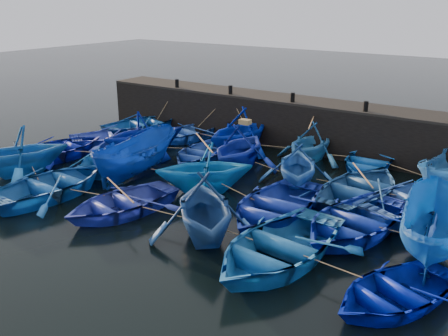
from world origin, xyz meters
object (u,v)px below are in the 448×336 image
Objects in this scene: boat_0 at (144,123)px; wooden_crate at (245,122)px; boat_8 at (200,153)px; boat_13 at (60,148)px; boat_20 at (19,151)px.

wooden_crate is (9.05, -2.65, 1.88)m from boat_0.
boat_0 is 10.23× the size of wooden_crate.
boat_0 is 7.01m from boat_8.
boat_8 is 7.32m from boat_13.
wooden_crate reaches higher than boat_0.
boat_0 is at bearing 120.44° from boat_20.
wooden_crate is (8.95, 3.76, 1.89)m from boat_13.
boat_8 is 0.88× the size of boat_13.
boat_20 is 10.62m from wooden_crate.
boat_20 is (0.59, -2.67, 0.64)m from boat_13.
boat_20 is (0.69, -9.08, 0.62)m from boat_0.
boat_13 is (-6.34, -3.64, 0.06)m from boat_8.
wooden_crate reaches higher than boat_20.
boat_13 is 2.81m from boat_20.
boat_20 is at bearing 109.51° from boat_13.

